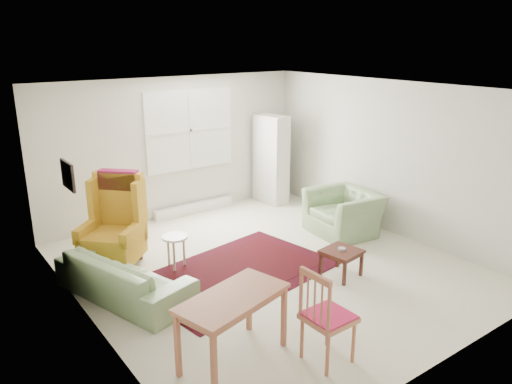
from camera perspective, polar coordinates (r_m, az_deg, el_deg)
room at (r=6.91m, az=0.56°, el=1.49°), size 5.04×5.54×2.51m
rug at (r=7.02m, az=-2.31°, el=-9.16°), size 2.92×2.13×0.03m
sofa at (r=6.49m, az=-14.90°, el=-8.46°), size 1.26×2.04×0.77m
armchair at (r=8.39m, az=9.99°, el=-1.86°), size 1.07×1.19×0.85m
wingback_chair at (r=7.27m, az=-16.28°, el=-3.33°), size 1.12×1.12×1.33m
coffee_table at (r=6.97m, az=9.70°, el=-7.99°), size 0.54×0.54×0.38m
stool at (r=7.18m, az=-9.19°, el=-6.74°), size 0.40×0.40×0.49m
cabinet at (r=9.74m, az=1.75°, el=3.74°), size 0.44×0.73×1.72m
desk at (r=5.15m, az=-2.61°, el=-15.31°), size 1.25×0.84×0.73m
desk_chair at (r=5.12m, az=8.31°, el=-13.75°), size 0.46×0.46×1.02m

